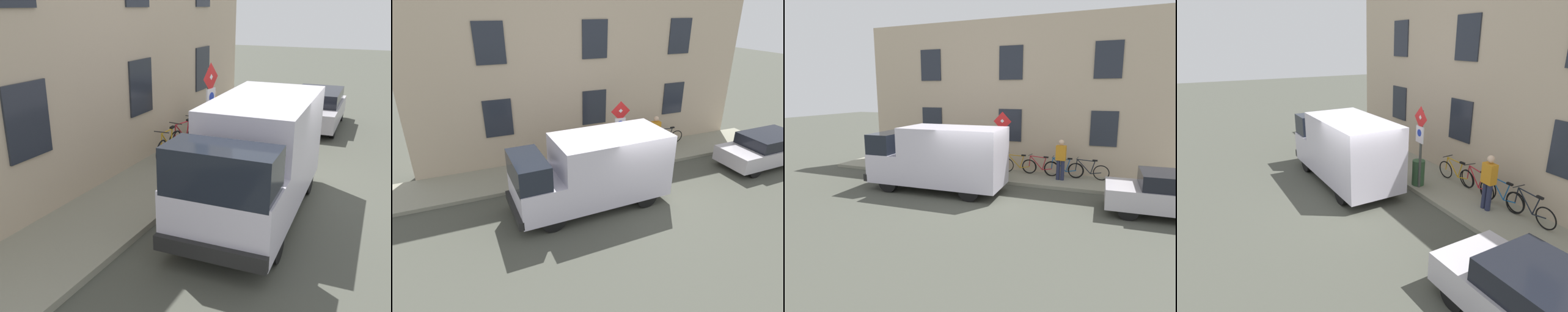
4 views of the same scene
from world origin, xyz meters
TOP-DOWN VIEW (x-y plane):
  - ground_plane at (0.00, 0.00)m, footprint 80.00×80.00m
  - sidewalk_slab at (3.24, 0.00)m, footprint 2.19×17.06m
  - building_facade at (4.68, 0.00)m, footprint 0.75×15.06m
  - sign_post_stacked at (2.36, -0.27)m, footprint 0.17×0.56m
  - delivery_van at (0.45, 1.66)m, footprint 2.17×5.39m
  - parked_hatchback at (0.60, -6.47)m, footprint 1.87×4.05m
  - bicycle_black at (3.78, -3.64)m, footprint 0.46×1.71m
  - bicycle_blue at (3.78, -2.61)m, footprint 0.46×1.71m
  - bicycle_red at (3.79, -1.59)m, footprint 0.46×1.71m
  - bicycle_orange at (3.78, -0.57)m, footprint 0.46×1.71m
  - pedestrian at (3.23, -2.56)m, footprint 0.28×0.41m
  - litter_bin at (2.49, -0.06)m, footprint 0.44×0.44m

SIDE VIEW (x-z plane):
  - ground_plane at x=0.00m, z-range 0.00..0.00m
  - sidewalk_slab at x=3.24m, z-range 0.00..0.14m
  - bicycle_black at x=3.78m, z-range 0.07..0.96m
  - bicycle_blue at x=3.78m, z-range 0.07..0.96m
  - bicycle_red at x=3.79m, z-range 0.07..0.96m
  - bicycle_orange at x=3.78m, z-range 0.07..0.96m
  - litter_bin at x=2.49m, z-range 0.14..1.04m
  - parked_hatchback at x=0.60m, z-range 0.04..1.42m
  - pedestrian at x=3.23m, z-range 0.21..1.93m
  - delivery_van at x=0.45m, z-range 0.08..2.58m
  - sign_post_stacked at x=2.36m, z-range 0.61..3.36m
  - building_facade at x=4.68m, z-range 0.00..7.08m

